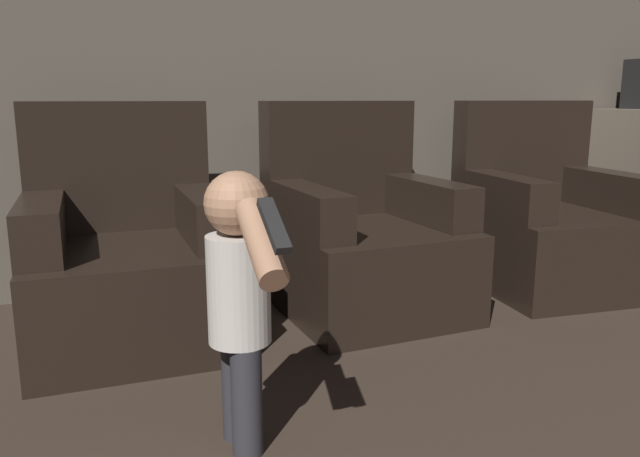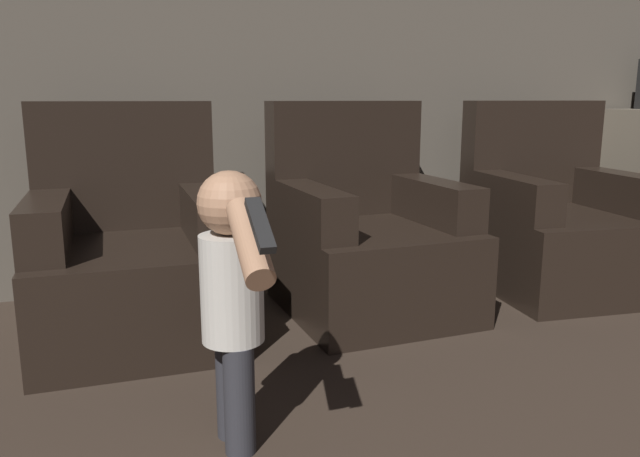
# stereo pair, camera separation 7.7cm
# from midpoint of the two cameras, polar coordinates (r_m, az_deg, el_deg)

# --- Properties ---
(wall_back) EXTENTS (8.40, 0.05, 2.60)m
(wall_back) POSITION_cam_midpoint_polar(r_m,az_deg,el_deg) (3.43, -5.98, 16.95)
(wall_back) COLOR #51493F
(wall_back) RESTS_ON ground_plane
(armchair_left) EXTENTS (0.78, 0.84, 0.98)m
(armchair_left) POSITION_cam_midpoint_polar(r_m,az_deg,el_deg) (2.73, -17.98, -2.76)
(armchair_left) COLOR black
(armchair_left) RESTS_ON ground_plane
(armchair_middle) EXTENTS (0.81, 0.88, 0.98)m
(armchair_middle) POSITION_cam_midpoint_polar(r_m,az_deg,el_deg) (2.97, 3.12, -1.05)
(armchair_middle) COLOR black
(armchair_middle) RESTS_ON ground_plane
(armchair_right) EXTENTS (0.85, 0.91, 0.98)m
(armchair_right) POSITION_cam_midpoint_polar(r_m,az_deg,el_deg) (3.53, 19.41, 0.39)
(armchair_right) COLOR black
(armchair_right) RESTS_ON ground_plane
(person_toddler) EXTENTS (0.18, 0.56, 0.80)m
(person_toddler) POSITION_cam_midpoint_polar(r_m,az_deg,el_deg) (1.74, -8.63, -5.57)
(person_toddler) COLOR #28282D
(person_toddler) RESTS_ON ground_plane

